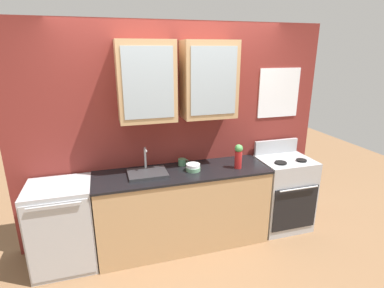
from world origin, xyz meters
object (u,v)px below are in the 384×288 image
at_px(stove_range, 283,193).
at_px(dishwasher, 63,226).
at_px(vase, 238,156).
at_px(sink_faucet, 147,173).
at_px(bowl_stack, 193,167).
at_px(cup_near_sink, 182,162).

distance_m(stove_range, dishwasher, 2.61).
height_order(stove_range, vase, vase).
bearing_deg(sink_faucet, bowl_stack, -4.25).
height_order(stove_range, sink_faucet, sink_faucet).
relative_size(vase, cup_near_sink, 2.30).
relative_size(vase, dishwasher, 0.31).
distance_m(vase, cup_near_sink, 0.65).
height_order(sink_faucet, cup_near_sink, sink_faucet).
height_order(cup_near_sink, dishwasher, cup_near_sink).
bearing_deg(bowl_stack, vase, -7.63).
xyz_separation_m(vase, dishwasher, (-1.92, 0.08, -0.61)).
xyz_separation_m(stove_range, cup_near_sink, (-1.28, 0.18, 0.49)).
height_order(sink_faucet, vase, vase).
xyz_separation_m(sink_faucet, bowl_stack, (0.50, -0.04, 0.02)).
bearing_deg(cup_near_sink, vase, -24.07).
height_order(sink_faucet, bowl_stack, sink_faucet).
distance_m(sink_faucet, dishwasher, 1.02).
distance_m(cup_near_sink, dishwasher, 1.43).
bearing_deg(stove_range, vase, -173.18).
distance_m(bowl_stack, vase, 0.53).
bearing_deg(stove_range, dishwasher, -179.91).
bearing_deg(vase, sink_faucet, 174.04).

